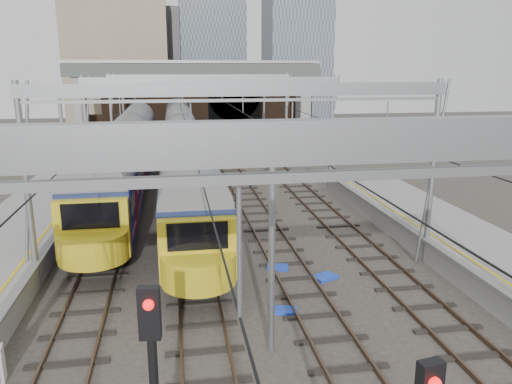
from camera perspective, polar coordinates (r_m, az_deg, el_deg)
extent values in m
cube|color=#4C3828|center=(27.97, -17.34, -3.99)|extent=(0.08, 80.00, 0.16)
cube|color=#4C3828|center=(27.80, -14.39, -3.89)|extent=(0.08, 80.00, 0.16)
cube|color=black|center=(27.89, -15.86, -4.09)|extent=(2.40, 80.00, 0.14)
cube|color=#4C3828|center=(27.68, -9.10, -3.70)|extent=(0.08, 80.00, 0.16)
cube|color=#4C3828|center=(27.71, -6.12, -3.57)|extent=(0.08, 80.00, 0.16)
cube|color=black|center=(27.71, -7.61, -3.78)|extent=(2.40, 80.00, 0.14)
cube|color=#4C3828|center=(27.96, -0.87, -3.33)|extent=(0.08, 80.00, 0.16)
cube|color=#4C3828|center=(28.20, 2.03, -3.19)|extent=(0.08, 80.00, 0.16)
cube|color=black|center=(28.10, 0.58, -3.41)|extent=(2.40, 80.00, 0.14)
cube|color=#4C3828|center=(28.81, 7.03, -2.92)|extent=(0.08, 80.00, 0.16)
cube|color=#4C3828|center=(29.24, 9.74, -2.76)|extent=(0.08, 80.00, 0.16)
cube|color=black|center=(29.04, 8.39, -2.98)|extent=(2.40, 80.00, 0.14)
cube|color=gray|center=(6.09, 17.07, 5.77)|extent=(16.80, 0.28, 0.50)
cylinder|color=gray|center=(20.64, -24.69, 0.35)|extent=(0.24, 0.24, 8.00)
cylinder|color=gray|center=(22.69, 19.47, 1.97)|extent=(0.24, 0.24, 8.00)
cube|color=gray|center=(19.60, -1.59, 11.61)|extent=(16.80, 0.28, 0.50)
cylinder|color=gray|center=(34.13, -18.78, 5.81)|extent=(0.24, 0.24, 8.00)
cylinder|color=gray|center=(35.41, 8.58, 6.67)|extent=(0.24, 0.24, 8.00)
cube|color=gray|center=(33.52, -4.98, 12.54)|extent=(16.80, 0.28, 0.50)
cylinder|color=gray|center=(47.92, -16.21, 8.15)|extent=(0.24, 0.24, 8.00)
cylinder|color=gray|center=(48.84, 3.49, 8.77)|extent=(0.24, 0.24, 8.00)
cube|color=gray|center=(47.48, -6.39, 12.91)|extent=(16.80, 0.28, 0.50)
cylinder|color=gray|center=(59.81, -14.94, 9.28)|extent=(0.24, 0.24, 8.00)
cylinder|color=gray|center=(60.55, 0.92, 9.79)|extent=(0.24, 0.24, 8.00)
cube|color=gray|center=(59.47, -7.07, 13.09)|extent=(16.80, 0.28, 0.50)
cube|color=black|center=(26.76, -16.64, 7.16)|extent=(0.03, 80.00, 0.03)
cube|color=black|center=(26.57, -7.99, 7.56)|extent=(0.03, 80.00, 0.03)
cube|color=black|center=(26.97, 0.61, 7.79)|extent=(0.03, 80.00, 0.03)
cube|color=black|center=(27.95, 8.79, 7.84)|extent=(0.03, 80.00, 0.03)
cube|color=#312015|center=(63.69, -5.33, 10.39)|extent=(26.00, 2.00, 9.00)
cube|color=black|center=(63.12, -2.47, 8.68)|extent=(6.50, 0.10, 5.20)
cylinder|color=black|center=(62.93, -2.50, 11.04)|extent=(6.50, 0.10, 6.50)
cube|color=#312015|center=(63.20, -16.20, 7.15)|extent=(6.00, 1.50, 3.00)
cube|color=gray|center=(58.39, -19.37, 8.96)|extent=(1.20, 2.50, 8.20)
cube|color=gray|center=(59.53, 5.40, 9.76)|extent=(1.20, 2.50, 8.20)
cube|color=#4C554E|center=(57.46, -7.00, 13.66)|extent=(28.00, 3.00, 1.40)
cube|color=gray|center=(57.47, -7.02, 14.56)|extent=(28.00, 3.00, 0.30)
cube|color=tan|center=(77.78, -15.44, 15.40)|extent=(14.00, 12.00, 22.00)
cube|color=#4C5660|center=(84.01, -5.17, 19.10)|extent=(10.00, 10.00, 32.00)
cube|color=gray|center=(91.40, -9.34, 14.16)|extent=(18.00, 14.00, 18.00)
cube|color=black|center=(50.13, -8.59, 4.57)|extent=(2.21, 65.36, 0.70)
cube|color=#16204D|center=(49.86, -8.67, 6.72)|extent=(2.81, 65.36, 2.51)
cylinder|color=slate|center=(49.72, -8.73, 8.16)|extent=(2.75, 64.86, 2.75)
cube|color=black|center=(49.81, -8.69, 7.18)|extent=(2.83, 64.16, 0.75)
cube|color=#D6437E|center=(49.95, -8.64, 5.92)|extent=(2.83, 64.36, 0.12)
cube|color=gold|center=(17.79, -6.66, -6.70)|extent=(2.75, 0.60, 2.31)
cube|color=black|center=(17.43, -6.69, -5.04)|extent=(2.11, 0.08, 1.00)
cube|color=black|center=(37.59, -14.30, 1.16)|extent=(2.29, 33.72, 0.70)
cube|color=#16204D|center=(37.22, -14.48, 4.09)|extent=(2.92, 33.72, 2.60)
cylinder|color=slate|center=(37.03, -14.60, 6.07)|extent=(2.86, 33.22, 2.86)
cube|color=black|center=(37.16, -14.52, 4.72)|extent=(2.94, 32.52, 0.78)
cube|color=#D6437E|center=(37.35, -14.41, 2.99)|extent=(2.94, 32.72, 0.12)
cube|color=gold|center=(20.79, -18.20, -4.12)|extent=(2.86, 0.60, 2.40)
cube|color=black|center=(20.45, -18.40, -2.61)|extent=(2.19, 0.08, 1.04)
cube|color=black|center=(8.47, -12.09, -13.38)|extent=(0.38, 0.23, 0.91)
sphere|color=red|center=(8.27, -12.20, -12.51)|extent=(0.18, 0.18, 0.18)
sphere|color=red|center=(7.14, 19.75, -19.92)|extent=(0.17, 0.17, 0.17)
cube|color=blue|center=(18.22, 3.42, -13.35)|extent=(0.93, 0.75, 0.10)
cube|color=blue|center=(21.01, 7.86, -9.59)|extent=(1.16, 1.01, 0.11)
cube|color=blue|center=(21.78, 2.47, -8.59)|extent=(1.04, 0.85, 0.11)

